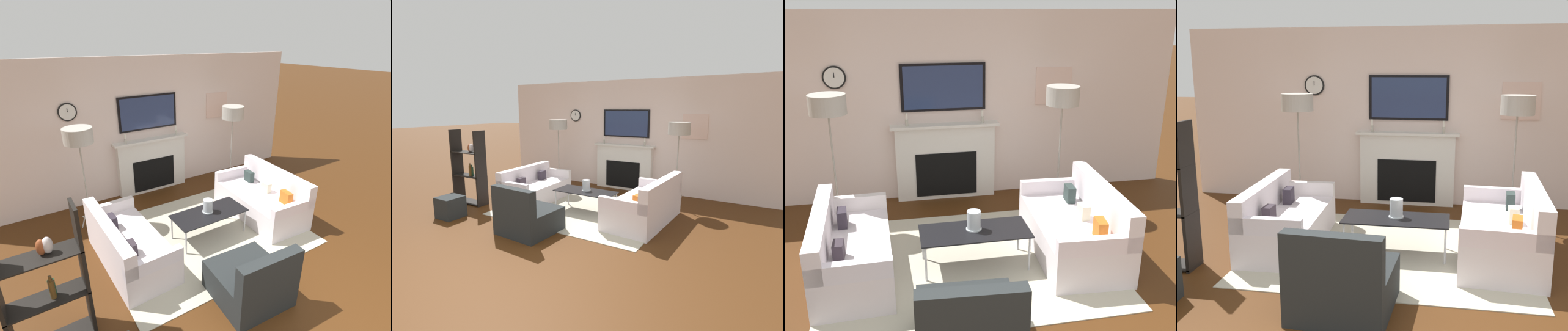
# 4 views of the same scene
# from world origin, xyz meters

# --- Properties ---
(fireplace_wall) EXTENTS (7.05, 0.28, 2.70)m
(fireplace_wall) POSITION_xyz_m (0.00, 4.76, 1.23)
(fireplace_wall) COLOR silver
(fireplace_wall) RESTS_ON ground_plane
(area_rug) EXTENTS (3.15, 2.43, 0.01)m
(area_rug) POSITION_xyz_m (0.00, 2.74, 0.01)
(area_rug) COLOR #BDB7A0
(area_rug) RESTS_ON ground_plane
(couch_left) EXTENTS (0.84, 1.67, 0.75)m
(couch_left) POSITION_xyz_m (-1.27, 2.73, 0.27)
(couch_left) COLOR white
(couch_left) RESTS_ON ground_plane
(couch_right) EXTENTS (0.95, 1.73, 0.82)m
(couch_right) POSITION_xyz_m (1.27, 2.73, 0.29)
(couch_right) COLOR white
(couch_right) RESTS_ON ground_plane
(armchair) EXTENTS (0.88, 0.88, 0.82)m
(armchair) POSITION_xyz_m (-0.23, 1.31, 0.26)
(armchair) COLOR #222626
(armchair) RESTS_ON ground_plane
(coffee_table) EXTENTS (1.19, 0.53, 0.43)m
(coffee_table) POSITION_xyz_m (0.07, 2.66, 0.40)
(coffee_table) COLOR black
(coffee_table) RESTS_ON ground_plane
(hurricane_candle) EXTENTS (0.17, 0.17, 0.21)m
(hurricane_candle) POSITION_xyz_m (0.07, 2.69, 0.52)
(hurricane_candle) COLOR silver
(hurricane_candle) RESTS_ON coffee_table
(floor_lamp_left) EXTENTS (0.45, 0.45, 1.74)m
(floor_lamp_left) POSITION_xyz_m (-1.49, 3.95, 1.59)
(floor_lamp_left) COLOR #9E998E
(floor_lamp_left) RESTS_ON ground_plane
(floor_lamp_right) EXTENTS (0.44, 0.44, 1.75)m
(floor_lamp_right) POSITION_xyz_m (1.49, 3.95, 1.59)
(floor_lamp_right) COLOR #9E998E
(floor_lamp_right) RESTS_ON ground_plane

